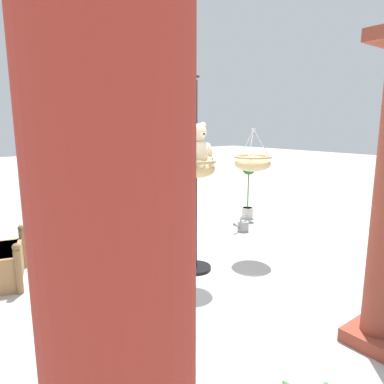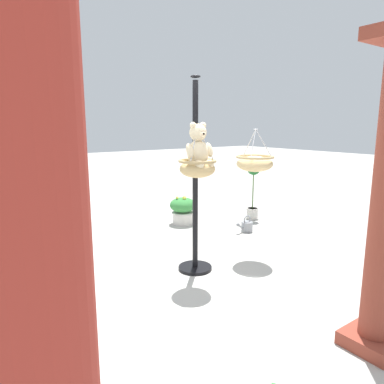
% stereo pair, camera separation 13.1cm
% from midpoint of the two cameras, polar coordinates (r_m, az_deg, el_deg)
% --- Properties ---
extents(ground_plane, '(40.00, 40.00, 0.00)m').
position_cam_midpoint_polar(ground_plane, '(4.45, -1.42, -14.02)').
color(ground_plane, '#ADAAA3').
extents(display_pole_central, '(0.44, 0.44, 2.45)m').
position_cam_midpoint_polar(display_pole_central, '(4.48, -0.44, -3.47)').
color(display_pole_central, black).
rests_on(display_pole_central, ground).
extents(hanging_basket_with_teddy, '(0.44, 0.44, 0.59)m').
position_cam_midpoint_polar(hanging_basket_with_teddy, '(4.08, -0.04, 4.03)').
color(hanging_basket_with_teddy, tan).
extents(teddy_bear, '(0.35, 0.31, 0.52)m').
position_cam_midpoint_polar(teddy_bear, '(4.04, 0.17, 7.17)').
color(teddy_bear, beige).
extents(hanging_basket_left_high, '(0.53, 0.53, 0.59)m').
position_cam_midpoint_polar(hanging_basket_left_high, '(4.93, 9.10, 4.78)').
color(hanging_basket_left_high, tan).
extents(potted_plant_tall_leafy, '(0.26, 0.26, 1.11)m').
position_cam_midpoint_polar(potted_plant_tall_leafy, '(7.12, 8.60, -0.02)').
color(potted_plant_tall_leafy, beige).
rests_on(potted_plant_tall_leafy, ground).
extents(potted_plant_conical_shrub, '(0.50, 0.50, 0.56)m').
position_cam_midpoint_polar(potted_plant_conical_shrub, '(6.70, -2.76, -2.87)').
color(potted_plant_conical_shrub, beige).
rests_on(potted_plant_conical_shrub, ground).
extents(watering_can, '(0.35, 0.20, 0.30)m').
position_cam_midpoint_polar(watering_can, '(6.34, 7.69, -5.45)').
color(watering_can, gray).
rests_on(watering_can, ground).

